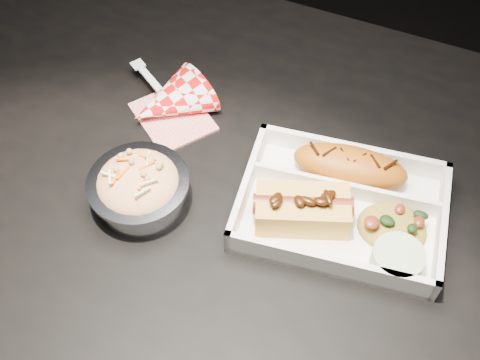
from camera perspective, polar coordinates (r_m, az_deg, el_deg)
name	(u,v)px	position (r m, az deg, el deg)	size (l,w,h in m)	color
dining_table	(222,225)	(0.86, -1.70, -4.30)	(1.20, 0.80, 0.75)	black
food_tray	(341,209)	(0.76, 9.51, -2.71)	(0.27, 0.21, 0.04)	white
fried_pastry	(350,166)	(0.78, 10.38, 1.32)	(0.15, 0.06, 0.04)	#A95710
hotdog	(302,208)	(0.73, 5.93, -2.62)	(0.13, 0.10, 0.06)	#E9B34F
fried_rice_mound	(394,223)	(0.75, 14.37, -3.93)	(0.09, 0.07, 0.03)	#AE8832
cupcake_liner	(397,260)	(0.72, 14.66, -7.37)	(0.06, 0.06, 0.03)	#BAD09D
foil_coleslaw_cup	(139,187)	(0.75, -9.56, -0.62)	(0.13, 0.13, 0.07)	silver
napkin_fork	(169,103)	(0.86, -6.75, 7.28)	(0.17, 0.15, 0.10)	red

